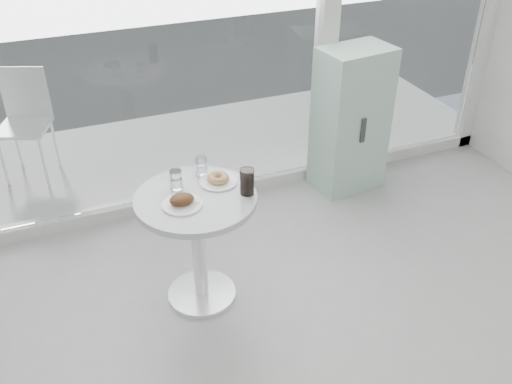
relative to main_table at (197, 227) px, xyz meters
name	(u,v)px	position (x,y,z in m)	size (l,w,h in m)	color
main_table	(197,227)	(0.00, 0.00, 0.00)	(0.72, 0.72, 0.77)	white
patio_deck	(193,149)	(0.50, 1.90, -0.53)	(5.60, 1.60, 0.05)	white
mint_cabinet	(351,120)	(1.54, 0.87, 0.04)	(0.59, 0.44, 1.19)	#96C0AE
patio_chair	(25,117)	(-0.88, 1.98, 0.01)	(0.50, 0.50, 0.90)	white
plate_fritter	(183,201)	(-0.09, -0.06, 0.25)	(0.23, 0.23, 0.07)	white
plate_donut	(218,179)	(0.17, 0.10, 0.24)	(0.23, 0.23, 0.05)	white
water_tumbler_a	(176,181)	(-0.08, 0.12, 0.27)	(0.08, 0.08, 0.12)	white
water_tumbler_b	(202,167)	(0.11, 0.23, 0.27)	(0.07, 0.07, 0.12)	white
cola_glass	(247,182)	(0.29, -0.08, 0.30)	(0.08, 0.08, 0.16)	white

